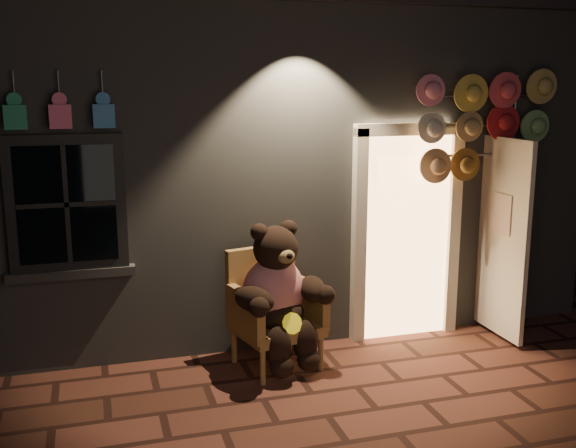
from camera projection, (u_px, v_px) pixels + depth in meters
name	position (u px, v px, depth m)	size (l,w,h in m)	color
ground	(328.00, 416.00, 5.31)	(60.00, 60.00, 0.00)	brown
shop_building	(225.00, 149.00, 8.70)	(7.30, 5.95, 3.51)	slate
wicker_armchair	(272.00, 308.00, 6.22)	(0.87, 0.82, 1.08)	#AB7642
teddy_bear	(278.00, 295.00, 6.06)	(0.93, 0.82, 1.31)	red
hat_rack	(481.00, 122.00, 6.62)	(1.51, 0.22, 2.67)	#59595E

